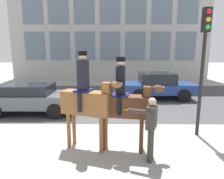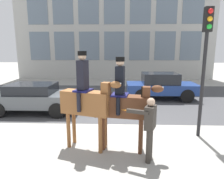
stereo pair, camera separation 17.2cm
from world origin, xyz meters
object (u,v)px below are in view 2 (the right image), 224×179
(mounted_horse_lead, at_px, (87,100))
(traffic_light, at_px, (205,53))
(street_car_far_lane, at_px, (161,85))
(mounted_horse_companion, at_px, (124,104))
(pedestrian_bystander, at_px, (149,125))
(street_car_near_lane, at_px, (34,97))

(mounted_horse_lead, bearing_deg, traffic_light, 32.67)
(street_car_far_lane, xyz_separation_m, traffic_light, (0.22, -5.16, 1.92))
(mounted_horse_lead, height_order, mounted_horse_companion, mounted_horse_lead)
(pedestrian_bystander, xyz_separation_m, traffic_light, (1.89, 1.62, 1.73))
(traffic_light, bearing_deg, street_car_near_lane, 159.95)
(mounted_horse_companion, bearing_deg, pedestrian_bystander, -34.66)
(mounted_horse_companion, height_order, street_car_near_lane, mounted_horse_companion)
(pedestrian_bystander, relative_size, street_car_near_lane, 0.41)
(pedestrian_bystander, distance_m, street_car_far_lane, 6.98)
(pedestrian_bystander, relative_size, street_car_far_lane, 0.42)
(pedestrian_bystander, bearing_deg, mounted_horse_lead, -0.36)
(pedestrian_bystander, relative_size, traffic_light, 0.41)
(mounted_horse_companion, relative_size, traffic_light, 0.65)
(street_car_far_lane, bearing_deg, street_car_near_lane, -156.08)
(pedestrian_bystander, height_order, traffic_light, traffic_light)
(mounted_horse_lead, relative_size, street_car_near_lane, 0.69)
(mounted_horse_companion, xyz_separation_m, traffic_light, (2.52, 1.00, 1.36))
(street_car_near_lane, relative_size, traffic_light, 0.99)
(pedestrian_bystander, height_order, street_car_far_lane, pedestrian_bystander)
(street_car_near_lane, distance_m, traffic_light, 7.20)
(street_car_far_lane, distance_m, traffic_light, 5.51)
(mounted_horse_lead, height_order, street_car_far_lane, mounted_horse_lead)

